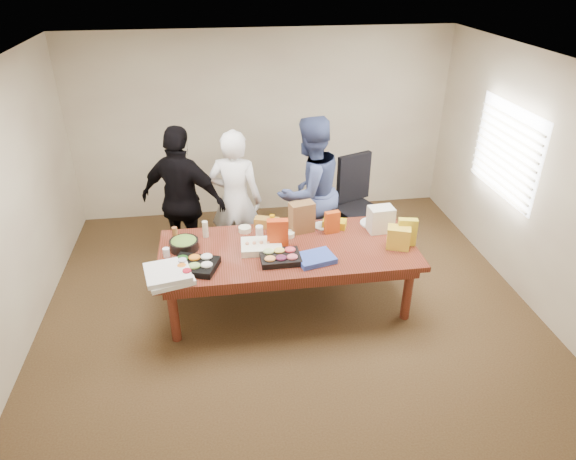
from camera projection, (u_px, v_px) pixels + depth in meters
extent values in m
cube|color=#47301E|center=(288.00, 304.00, 5.91)|extent=(5.50, 5.00, 0.02)
cube|color=white|center=(288.00, 62.00, 4.59)|extent=(5.50, 5.00, 0.02)
cube|color=beige|center=(263.00, 126.00, 7.41)|extent=(5.50, 0.04, 2.70)
cube|color=beige|center=(347.00, 373.00, 3.08)|extent=(5.50, 0.04, 2.70)
cube|color=beige|center=(7.00, 216.00, 4.90)|extent=(0.04, 5.00, 2.70)
cube|color=beige|center=(534.00, 183.00, 5.60)|extent=(0.04, 5.00, 2.70)
cube|color=white|center=(506.00, 151.00, 6.04)|extent=(0.03, 1.40, 1.10)
cube|color=beige|center=(503.00, 151.00, 6.03)|extent=(0.04, 1.36, 1.00)
cube|color=#4C1C0F|center=(288.00, 276.00, 5.72)|extent=(2.80, 1.20, 0.75)
cube|color=black|center=(356.00, 207.00, 6.76)|extent=(0.80, 0.80, 1.20)
imported|color=white|center=(236.00, 201.00, 6.23)|extent=(0.75, 0.60, 1.80)
imported|color=#3B497B|center=(310.00, 192.00, 6.32)|extent=(1.17, 1.09, 1.92)
imported|color=black|center=(183.00, 201.00, 6.13)|extent=(1.19, 0.89, 1.87)
cube|color=black|center=(195.00, 265.00, 5.17)|extent=(0.54, 0.48, 0.07)
cube|color=black|center=(280.00, 258.00, 5.30)|extent=(0.42, 0.33, 0.06)
cube|color=white|center=(261.00, 246.00, 5.49)|extent=(0.45, 0.35, 0.08)
cylinder|color=black|center=(184.00, 245.00, 5.50)|extent=(0.33, 0.33, 0.10)
cube|color=#314BB7|center=(315.00, 258.00, 5.30)|extent=(0.44, 0.37, 0.06)
cube|color=red|center=(278.00, 234.00, 5.47)|extent=(0.24, 0.11, 0.33)
cube|color=yellow|center=(407.00, 232.00, 5.53)|extent=(0.22, 0.12, 0.31)
cube|color=#C74914|center=(332.00, 222.00, 5.78)|extent=(0.18, 0.10, 0.26)
cylinder|color=white|center=(259.00, 232.00, 5.72)|extent=(0.09, 0.09, 0.13)
cylinder|color=#EA9B01|center=(272.00, 221.00, 5.90)|extent=(0.06, 0.06, 0.17)
cylinder|color=brown|center=(175.00, 235.00, 5.59)|extent=(0.07, 0.07, 0.19)
cylinder|color=beige|center=(205.00, 229.00, 5.70)|extent=(0.08, 0.08, 0.19)
cube|color=gold|center=(335.00, 223.00, 5.94)|extent=(0.31, 0.25, 0.09)
cube|color=#A27129|center=(267.00, 223.00, 5.93)|extent=(0.31, 0.21, 0.11)
cube|color=brown|center=(302.00, 217.00, 5.78)|extent=(0.30, 0.22, 0.36)
cylinder|color=#A91222|center=(187.00, 275.00, 4.98)|extent=(0.09, 0.09, 0.11)
cylinder|color=silver|center=(183.00, 264.00, 5.14)|extent=(0.10, 0.10, 0.12)
cylinder|color=white|center=(166.00, 253.00, 5.35)|extent=(0.08, 0.08, 0.10)
cube|color=white|center=(170.00, 277.00, 5.01)|extent=(0.53, 0.53, 0.05)
cube|color=white|center=(168.00, 272.00, 4.98)|extent=(0.51, 0.51, 0.05)
cylinder|color=silver|center=(372.00, 223.00, 6.02)|extent=(0.33, 0.33, 0.02)
cylinder|color=silver|center=(323.00, 226.00, 5.96)|extent=(0.24, 0.24, 0.01)
cylinder|color=#F1ECC4|center=(288.00, 234.00, 5.74)|extent=(0.17, 0.17, 0.06)
cylinder|color=#F1EDC8|center=(245.00, 229.00, 5.85)|extent=(0.17, 0.17, 0.06)
cube|color=white|center=(381.00, 219.00, 5.80)|extent=(0.29, 0.22, 0.30)
cube|color=yellow|center=(398.00, 238.00, 5.49)|extent=(0.29, 0.24, 0.25)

